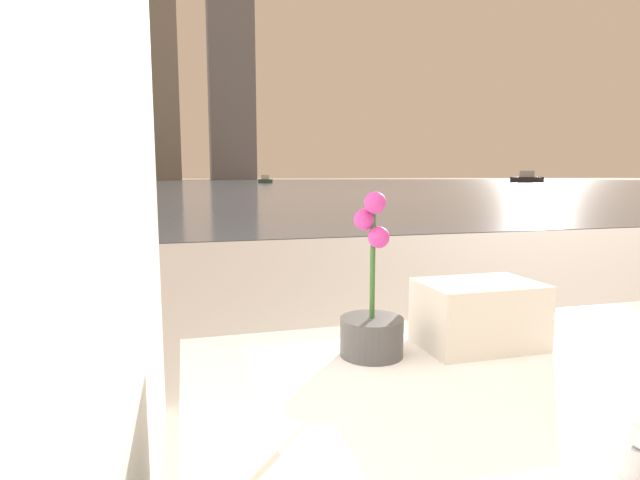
{
  "coord_description": "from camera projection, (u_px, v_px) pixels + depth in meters",
  "views": [
    {
      "loc": [
        -0.79,
        -0.29,
        0.95
      ],
      "look_at": [
        -0.13,
        2.14,
        0.63
      ],
      "focal_mm": 28.0,
      "sensor_mm": 36.0,
      "label": 1
    }
  ],
  "objects": [
    {
      "name": "marble_side_panel",
      "position": [
        90.0,
        15.0,
        0.77
      ],
      "size": [
        0.06,
        2.39,
        2.4
      ],
      "color": "silver",
      "rests_on": "ground_plane"
    },
    {
      "name": "harbor_boat_0",
      "position": [
        265.0,
        180.0,
        63.77
      ],
      "size": [
        1.49,
        2.81,
        1.0
      ],
      "color": "#335647",
      "rests_on": "harbor_water"
    },
    {
      "name": "skyline_tower_2",
      "position": [
        149.0,
        19.0,
        107.33
      ],
      "size": [
        11.35,
        13.61,
        68.71
      ],
      "color": "gray",
      "rests_on": "ground_plane"
    },
    {
      "name": "potted_orchid",
      "position": [
        372.0,
        318.0,
        1.16
      ],
      "size": [
        0.15,
        0.15,
        0.38
      ],
      "color": "#4C4C4C",
      "rests_on": "bathtub"
    },
    {
      "name": "harbor_water",
      "position": [
        189.0,
        183.0,
        59.9
      ],
      "size": [
        180.0,
        110.0,
        0.01
      ],
      "color": "slate",
      "rests_on": "ground_plane"
    },
    {
      "name": "towel_stack",
      "position": [
        479.0,
        314.0,
        1.22
      ],
      "size": [
        0.28,
        0.19,
        0.16
      ],
      "color": "silver",
      "rests_on": "bathtub"
    },
    {
      "name": "harbor_boat_3",
      "position": [
        527.0,
        178.0,
        67.26
      ],
      "size": [
        2.7,
        4.43,
        1.57
      ],
      "color": "#2D2D33",
      "rests_on": "harbor_water"
    },
    {
      "name": "skyline_tower_3",
      "position": [
        231.0,
        79.0,
        113.34
      ],
      "size": [
        10.07,
        8.79,
        45.29
      ],
      "color": "slate",
      "rests_on": "ground_plane"
    }
  ]
}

